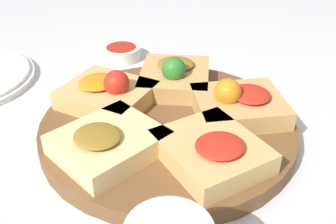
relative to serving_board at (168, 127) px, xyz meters
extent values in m
plane|color=silver|center=(0.00, 0.00, -0.01)|extent=(3.00, 3.00, 0.00)
cylinder|color=brown|center=(0.00, 0.00, 0.00)|extent=(0.36, 0.36, 0.02)
cube|color=tan|center=(-0.06, 0.08, 0.03)|extent=(0.16, 0.16, 0.03)
ellipsoid|color=olive|center=(-0.07, 0.10, 0.04)|extent=(0.08, 0.08, 0.01)
sphere|color=#2D7A28|center=(-0.05, 0.07, 0.05)|extent=(0.04, 0.04, 0.04)
cube|color=tan|center=(-0.10, -0.03, 0.03)|extent=(0.15, 0.14, 0.03)
ellipsoid|color=orange|center=(-0.11, -0.03, 0.04)|extent=(0.07, 0.07, 0.01)
sphere|color=red|center=(-0.08, -0.02, 0.05)|extent=(0.04, 0.04, 0.04)
cube|color=#E5C689|center=(-0.01, -0.10, 0.03)|extent=(0.12, 0.13, 0.03)
ellipsoid|color=olive|center=(-0.01, -0.12, 0.04)|extent=(0.06, 0.06, 0.01)
cube|color=tan|center=(0.10, -0.03, 0.03)|extent=(0.15, 0.14, 0.03)
ellipsoid|color=red|center=(0.11, -0.03, 0.04)|extent=(0.07, 0.07, 0.01)
cube|color=tan|center=(0.06, 0.08, 0.03)|extent=(0.16, 0.16, 0.03)
ellipsoid|color=red|center=(0.07, 0.09, 0.04)|extent=(0.08, 0.08, 0.01)
sphere|color=orange|center=(0.05, 0.07, 0.05)|extent=(0.04, 0.04, 0.04)
cylinder|color=silver|center=(-0.24, 0.13, 0.00)|extent=(0.08, 0.08, 0.03)
cylinder|color=#B22319|center=(-0.24, 0.13, 0.01)|extent=(0.06, 0.06, 0.00)
camera|label=1|loc=(0.31, -0.34, 0.32)|focal=42.00mm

